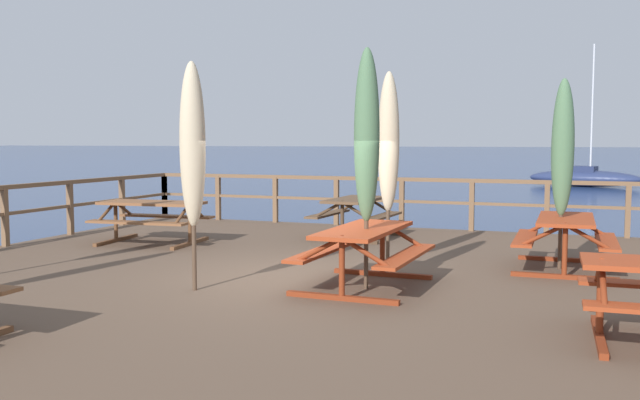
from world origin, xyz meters
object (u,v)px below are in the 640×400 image
(picnic_table_mid_right, at_px, (364,244))
(patio_umbrella_tall_front, at_px, (563,149))
(picnic_table_back_right, at_px, (566,232))
(patio_umbrella_tall_back_right, at_px, (367,137))
(sailboat_distant, at_px, (584,177))
(picnic_table_front_right, at_px, (355,209))
(patio_umbrella_short_mid, at_px, (389,143))
(patio_umbrella_tall_mid_right, at_px, (193,146))
(picnic_table_back_left, at_px, (152,213))

(picnic_table_mid_right, bearing_deg, patio_umbrella_tall_front, 44.23)
(picnic_table_back_right, distance_m, patio_umbrella_tall_front, 1.21)
(patio_umbrella_tall_back_right, distance_m, sailboat_distant, 32.81)
(picnic_table_mid_right, distance_m, patio_umbrella_tall_front, 3.44)
(patio_umbrella_tall_front, bearing_deg, picnic_table_front_right, 151.23)
(patio_umbrella_tall_front, xyz_separation_m, patio_umbrella_short_mid, (-2.43, -0.60, 0.08))
(patio_umbrella_tall_mid_right, bearing_deg, patio_umbrella_tall_back_right, 23.20)
(picnic_table_mid_right, height_order, patio_umbrella_tall_front, patio_umbrella_tall_front)
(picnic_table_back_right, bearing_deg, picnic_table_back_left, 178.78)
(picnic_table_back_right, distance_m, picnic_table_mid_right, 3.24)
(picnic_table_back_right, xyz_separation_m, patio_umbrella_short_mid, (-2.51, -0.55, 1.29))
(patio_umbrella_tall_mid_right, relative_size, patio_umbrella_short_mid, 0.98)
(picnic_table_back_left, xyz_separation_m, patio_umbrella_tall_back_right, (4.81, -2.41, 1.37))
(picnic_table_back_right, bearing_deg, patio_umbrella_tall_mid_right, -144.20)
(picnic_table_back_right, relative_size, picnic_table_mid_right, 0.92)
(picnic_table_mid_right, xyz_separation_m, patio_umbrella_short_mid, (-0.13, 1.65, 1.28))
(patio_umbrella_tall_back_right, height_order, patio_umbrella_short_mid, patio_umbrella_tall_back_right)
(picnic_table_front_right, distance_m, sailboat_distant, 28.55)
(picnic_table_back_right, relative_size, picnic_table_front_right, 1.06)
(picnic_table_back_left, bearing_deg, patio_umbrella_tall_front, -0.87)
(patio_umbrella_tall_mid_right, distance_m, sailboat_distant, 33.86)
(patio_umbrella_tall_front, height_order, sailboat_distant, sailboat_distant)
(picnic_table_back_right, relative_size, patio_umbrella_short_mid, 0.63)
(picnic_table_mid_right, bearing_deg, patio_umbrella_tall_back_right, -51.54)
(patio_umbrella_tall_mid_right, distance_m, patio_umbrella_short_mid, 3.13)
(picnic_table_mid_right, height_order, sailboat_distant, sailboat_distant)
(patio_umbrella_tall_front, xyz_separation_m, patio_umbrella_tall_mid_right, (-4.24, -3.16, 0.05))
(sailboat_distant, bearing_deg, patio_umbrella_tall_front, -90.72)
(picnic_table_mid_right, height_order, patio_umbrella_tall_back_right, patio_umbrella_tall_back_right)
(patio_umbrella_tall_front, bearing_deg, patio_umbrella_tall_back_right, -134.36)
(picnic_table_back_left, relative_size, patio_umbrella_tall_back_right, 0.66)
(picnic_table_back_right, xyz_separation_m, sailboat_distant, (0.31, 30.37, -0.67))
(patio_umbrella_tall_mid_right, height_order, patio_umbrella_tall_back_right, patio_umbrella_tall_back_right)
(picnic_table_front_right, height_order, patio_umbrella_tall_back_right, patio_umbrella_tall_back_right)
(picnic_table_mid_right, distance_m, picnic_table_front_right, 4.60)
(patio_umbrella_tall_mid_right, xyz_separation_m, patio_umbrella_tall_back_right, (1.99, 0.85, 0.11))
(picnic_table_back_right, relative_size, sailboat_distant, 0.24)
(sailboat_distant, bearing_deg, patio_umbrella_tall_mid_right, -97.86)
(picnic_table_front_right, bearing_deg, patio_umbrella_short_mid, -62.78)
(sailboat_distant, bearing_deg, patio_umbrella_short_mid, -95.20)
(picnic_table_back_right, relative_size, patio_umbrella_tall_front, 0.66)
(picnic_table_back_left, relative_size, picnic_table_front_right, 1.15)
(patio_umbrella_tall_front, distance_m, patio_umbrella_short_mid, 2.51)
(patio_umbrella_tall_front, bearing_deg, sailboat_distant, 89.28)
(patio_umbrella_tall_mid_right, bearing_deg, patio_umbrella_short_mid, 54.74)
(picnic_table_front_right, bearing_deg, picnic_table_back_right, -28.83)
(patio_umbrella_tall_front, height_order, patio_umbrella_tall_mid_right, patio_umbrella_tall_mid_right)
(picnic_table_mid_right, xyz_separation_m, patio_umbrella_tall_front, (2.31, 2.25, 1.20))
(sailboat_distant, bearing_deg, patio_umbrella_tall_back_right, -94.62)
(picnic_table_mid_right, relative_size, picnic_table_front_right, 1.16)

